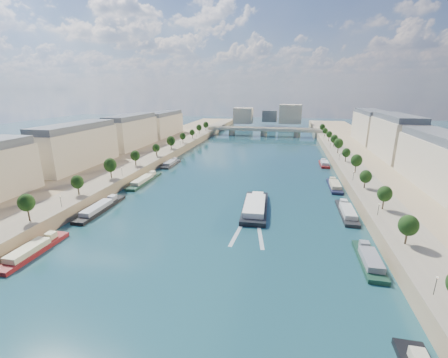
% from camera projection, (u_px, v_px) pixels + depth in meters
% --- Properties ---
extents(ground, '(700.00, 700.00, 0.00)m').
position_uv_depth(ground, '(242.00, 175.00, 160.11)').
color(ground, '#0C2536').
rests_on(ground, ground).
extents(quay_left, '(44.00, 520.00, 5.00)m').
position_uv_depth(quay_left, '(119.00, 164.00, 173.51)').
color(quay_left, '#9E8460').
rests_on(quay_left, ground).
extents(quay_right, '(44.00, 520.00, 5.00)m').
position_uv_depth(quay_right, '(389.00, 179.00, 145.27)').
color(quay_right, '#9E8460').
rests_on(quay_right, ground).
extents(pave_left, '(14.00, 520.00, 0.10)m').
position_uv_depth(pave_left, '(143.00, 161.00, 169.83)').
color(pave_left, gray).
rests_on(pave_left, quay_left).
extents(pave_right, '(14.00, 520.00, 0.10)m').
position_uv_depth(pave_right, '(356.00, 172.00, 147.48)').
color(pave_right, gray).
rests_on(pave_right, quay_right).
extents(trees_left, '(4.80, 268.80, 8.26)m').
position_uv_depth(trees_left, '(147.00, 151.00, 169.76)').
color(trees_left, '#382B1E').
rests_on(trees_left, ground).
extents(trees_right, '(4.80, 268.80, 8.26)m').
position_uv_depth(trees_right, '(350.00, 157.00, 155.68)').
color(trees_right, '#382B1E').
rests_on(trees_right, ground).
extents(lamps_left, '(0.36, 200.36, 4.28)m').
position_uv_depth(lamps_left, '(142.00, 161.00, 158.79)').
color(lamps_left, black).
rests_on(lamps_left, ground).
extents(lamps_right, '(0.36, 200.36, 4.28)m').
position_uv_depth(lamps_right, '(346.00, 164.00, 152.26)').
color(lamps_right, black).
rests_on(lamps_right, ground).
extents(buildings_left, '(16.00, 226.00, 23.20)m').
position_uv_depth(buildings_left, '(108.00, 136.00, 183.30)').
color(buildings_left, beige).
rests_on(buildings_left, ground).
extents(buildings_right, '(16.00, 226.00, 23.20)m').
position_uv_depth(buildings_right, '(414.00, 147.00, 149.96)').
color(buildings_right, beige).
rests_on(buildings_right, ground).
extents(skyline, '(79.00, 42.00, 22.00)m').
position_uv_depth(skyline, '(272.00, 115.00, 361.07)').
color(skyline, beige).
rests_on(skyline, ground).
extents(bridge, '(112.00, 12.00, 8.15)m').
position_uv_depth(bridge, '(264.00, 131.00, 294.58)').
color(bridge, '#C1B79E').
rests_on(bridge, ground).
extents(tour_barge, '(10.39, 31.88, 4.28)m').
position_uv_depth(tour_barge, '(255.00, 207.00, 113.88)').
color(tour_barge, black).
rests_on(tour_barge, ground).
extents(wake, '(10.76, 26.01, 0.04)m').
position_uv_depth(wake, '(250.00, 229.00, 98.77)').
color(wake, silver).
rests_on(wake, ground).
extents(moored_barges_left, '(5.00, 161.56, 3.60)m').
position_uv_depth(moored_barges_left, '(105.00, 205.00, 116.44)').
color(moored_barges_left, black).
rests_on(moored_barges_left, ground).
extents(moored_barges_right, '(5.00, 167.96, 3.60)m').
position_uv_depth(moored_barges_right, '(348.00, 216.00, 107.00)').
color(moored_barges_right, black).
rests_on(moored_barges_right, ground).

